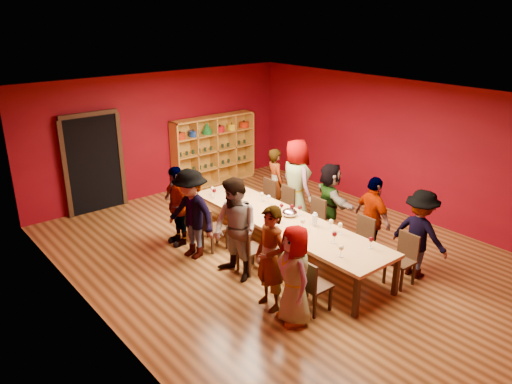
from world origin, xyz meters
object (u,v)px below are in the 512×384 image
person_left_4 (177,205)px  wine_bottle (241,191)px  chair_person_left_1 (289,271)px  person_right_0 (420,234)px  person_left_0 (294,275)px  chair_person_left_4 (192,216)px  chair_person_right_0 (404,256)px  person_right_4 (275,182)px  chair_person_left_0 (312,283)px  chair_person_right_3 (284,205)px  person_left_2 (235,230)px  person_left_3 (191,214)px  person_right_1 (372,219)px  person_right_3 (296,182)px  chair_person_left_3 (211,226)px  chair_person_right_2 (314,218)px  chair_person_left_2 (248,247)px  shelving_unit (213,147)px  person_left_1 (270,259)px  person_right_2 (330,200)px  tasting_table (284,222)px  chair_person_right_1 (361,238)px  spittoon_bowl (290,213)px

person_left_4 → wine_bottle: person_left_4 is taller
chair_person_left_1 → person_right_0: 2.41m
person_left_0 → chair_person_left_4: (0.37, 3.37, -0.28)m
chair_person_right_0 → person_right_4: bearing=85.6°
chair_person_left_0 → chair_person_right_3: same height
person_left_2 → person_left_3: size_ratio=1.05×
person_right_1 → wine_bottle: size_ratio=4.98×
chair_person_left_4 → chair_person_right_3: same height
person_left_2 → person_right_3: person_right_3 is taller
chair_person_left_3 → chair_person_right_3: bearing=-2.6°
person_left_2 → chair_person_right_2: (2.08, 0.17, -0.41)m
chair_person_left_2 → person_right_3: (2.15, 1.05, 0.44)m
chair_person_left_2 → chair_person_left_3: bearing=90.0°
chair_person_right_3 → shelving_unit: bearing=81.7°
person_left_0 → chair_person_left_2: 1.64m
person_left_2 → chair_person_right_2: person_left_2 is taller
person_left_0 → chair_person_right_0: 2.24m
chair_person_right_3 → person_left_1: bearing=-136.3°
shelving_unit → chair_person_left_3: bearing=-125.4°
chair_person_right_2 → chair_person_right_3: bearing=90.0°
chair_person_left_3 → person_right_2: 2.47m
person_left_3 → chair_person_right_3: bearing=76.8°
chair_person_left_0 → person_left_3: (-0.42, 2.71, 0.37)m
chair_person_right_3 → person_right_1: bearing=-82.4°
shelving_unit → person_left_0: bearing=-114.2°
tasting_table → person_left_3: 1.72m
person_left_3 → person_right_1: person_left_3 is taller
person_right_0 → chair_person_right_2: size_ratio=1.78×
chair_person_left_2 → chair_person_right_3: same height
person_right_0 → chair_person_right_1: (-0.41, 0.91, -0.29)m
person_left_3 → person_right_1: size_ratio=1.08×
tasting_table → person_right_0: bearing=-56.6°
chair_person_right_2 → chair_person_right_3: 0.89m
person_right_1 → chair_person_left_1: bearing=104.4°
person_right_2 → chair_person_right_3: person_right_2 is taller
chair_person_left_0 → person_right_4: size_ratio=0.57×
person_left_1 → person_left_4: bearing=-178.2°
chair_person_right_0 → person_right_3: 3.04m
chair_person_left_4 → person_right_3: person_right_3 is taller
chair_person_left_1 → chair_person_right_3: 2.80m
tasting_table → person_left_0: person_left_0 is taller
tasting_table → person_left_2: size_ratio=2.49×
person_right_0 → wine_bottle: bearing=16.4°
chair_person_left_1 → chair_person_right_3: size_ratio=1.00×
chair_person_right_0 → person_right_0: bearing=0.0°
chair_person_left_3 → person_right_2: (2.25, -0.97, 0.28)m
person_left_3 → spittoon_bowl: person_left_3 is taller
person_left_2 → chair_person_right_0: person_left_2 is taller
chair_person_left_2 → person_right_0: bearing=-41.0°
shelving_unit → chair_person_left_0: shelving_unit is taller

